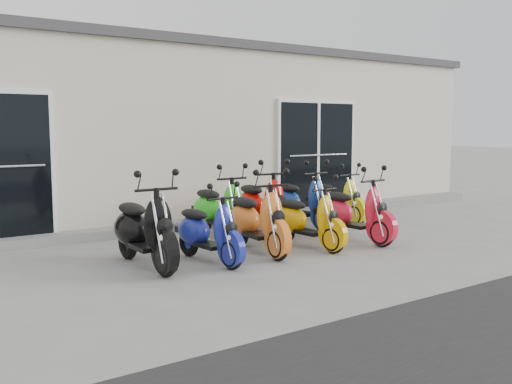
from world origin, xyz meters
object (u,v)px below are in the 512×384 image
scooter_front_black (144,218)px  scooter_front_orange_b (307,211)px  scooter_back_blue (300,193)px  scooter_back_yellow (336,192)px  scooter_back_red (262,196)px  scooter_front_red (354,203)px  scooter_back_green (219,200)px  scooter_front_orange_a (257,210)px  scooter_front_blue (208,221)px

scooter_front_black → scooter_front_orange_b: (2.45, -0.26, -0.09)m
scooter_back_blue → scooter_back_yellow: (0.89, 0.06, -0.05)m
scooter_front_black → scooter_back_yellow: 4.46m
scooter_front_black → scooter_back_red: size_ratio=1.01×
scooter_front_red → scooter_back_blue: (0.07, 1.39, 0.01)m
scooter_front_red → scooter_back_green: scooter_back_green is taller
scooter_front_red → scooter_back_yellow: bearing=52.2°
scooter_back_green → scooter_back_yellow: (2.54, 0.06, -0.05)m
scooter_back_green → scooter_back_red: bearing=-2.5°
scooter_back_yellow → scooter_front_orange_b: bearing=-144.2°
scooter_back_blue → scooter_front_orange_a: bearing=-149.3°
scooter_front_blue → scooter_front_orange_a: bearing=2.1°
scooter_front_red → scooter_back_yellow: (0.97, 1.46, -0.04)m
scooter_back_green → scooter_back_yellow: bearing=1.1°
scooter_front_orange_a → scooter_back_green: scooter_front_orange_a is taller
scooter_front_blue → scooter_back_green: scooter_back_green is taller
scooter_front_orange_a → scooter_back_yellow: 2.95m
scooter_front_red → scooter_back_yellow: 1.75m
scooter_front_red → scooter_back_red: size_ratio=0.95×
scooter_front_orange_a → scooter_back_green: size_ratio=1.00×
scooter_front_black → scooter_back_yellow: bearing=14.7°
scooter_front_orange_b → scooter_front_red: bearing=-8.3°
scooter_front_orange_b → scooter_back_blue: size_ratio=0.90×
scooter_front_orange_b → scooter_back_green: scooter_back_green is taller
scooter_back_red → scooter_back_yellow: bearing=9.1°
scooter_front_blue → scooter_front_orange_b: 1.65m
scooter_back_blue → scooter_back_yellow: bearing=0.3°
scooter_front_blue → scooter_front_red: bearing=-6.6°
scooter_back_red → scooter_back_blue: scooter_back_red is taller
scooter_front_orange_b → scooter_back_red: (0.12, 1.33, 0.08)m
scooter_front_blue → scooter_front_orange_b: size_ratio=0.99×
scooter_front_orange_b → scooter_back_red: bearing=78.9°
scooter_front_black → scooter_front_orange_a: (1.65, -0.12, -0.03)m
scooter_front_orange_b → scooter_back_blue: bearing=48.4°
scooter_front_orange_a → scooter_front_red: size_ratio=1.02×
scooter_back_blue → scooter_front_red: bearing=-96.8°
scooter_front_orange_b → scooter_front_black: bearing=168.0°
scooter_front_black → scooter_front_orange_b: scooter_front_black is taller
scooter_front_black → scooter_front_red: scooter_front_black is taller
scooter_back_red → scooter_back_yellow: 1.75m
scooter_front_black → scooter_back_yellow: (4.31, 1.16, -0.07)m
scooter_front_orange_b → scooter_back_green: size_ratio=0.90×
scooter_front_orange_a → scooter_front_blue: bearing=-167.4°
scooter_back_blue → scooter_front_black: bearing=-165.9°
scooter_front_orange_b → scooter_back_yellow: scooter_back_yellow is taller
scooter_front_orange_a → scooter_front_black: bearing=-178.7°
scooter_back_green → scooter_back_yellow: 2.55m
scooter_front_blue → scooter_front_red: size_ratio=0.91×
scooter_back_yellow → scooter_front_blue: bearing=-160.0°
scooter_front_orange_a → scooter_back_red: bearing=57.6°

